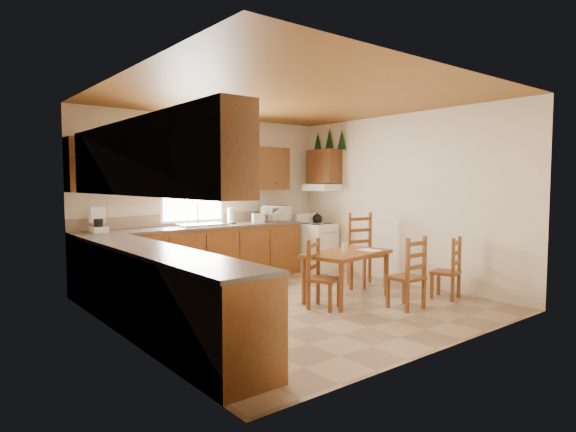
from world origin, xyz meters
TOP-DOWN VIEW (x-y plane):
  - floor at (0.00, 0.00)m, footprint 4.50×4.50m
  - ceiling at (0.00, 0.00)m, footprint 4.50×4.50m
  - wall_left at (-2.25, 0.00)m, footprint 4.50×4.50m
  - wall_right at (2.25, 0.00)m, footprint 4.50×4.50m
  - wall_back at (0.00, 2.25)m, footprint 4.50×4.50m
  - wall_front at (0.00, -2.25)m, footprint 4.50×4.50m
  - lower_cab_back at (-0.38, 1.95)m, footprint 3.75×0.60m
  - lower_cab_left at (-1.95, -0.15)m, footprint 0.60×3.60m
  - counter_back at (-0.38, 1.95)m, footprint 3.75×0.63m
  - counter_left at (-1.95, -0.15)m, footprint 0.63×3.60m
  - backsplash at (-0.38, 2.24)m, footprint 3.75×0.01m
  - upper_cab_back_left at (-1.55, 2.08)m, footprint 1.41×0.33m
  - upper_cab_back_right at (0.86, 2.08)m, footprint 1.25×0.33m
  - upper_cab_left at (-2.08, -0.15)m, footprint 0.33×3.60m
  - upper_cab_stove at (2.08, 1.65)m, footprint 0.33×0.62m
  - range_hood at (2.03, 1.65)m, footprint 0.44×0.62m
  - window_frame at (-0.30, 2.22)m, footprint 1.13×0.02m
  - window_pane at (-0.30, 2.21)m, footprint 1.05×0.01m
  - window_valance at (-0.30, 2.19)m, footprint 1.19×0.01m
  - sink_basin at (-0.30, 1.95)m, footprint 0.75×0.45m
  - pine_decal_a at (2.21, 1.33)m, footprint 0.22×0.22m
  - pine_decal_b at (2.21, 1.65)m, footprint 0.22×0.22m
  - pine_decal_c at (2.21, 1.97)m, footprint 0.22×0.22m
  - stove at (1.88, 1.62)m, footprint 0.62×0.64m
  - coffeemaker at (-1.88, 1.98)m, footprint 0.26×0.30m
  - paper_towel at (0.25, 1.95)m, footprint 0.15×0.15m
  - toaster at (0.78, 1.92)m, footprint 0.22×0.18m
  - microwave at (1.16, 1.92)m, footprint 0.56×0.49m
  - dining_table at (0.71, -0.29)m, footprint 1.36×0.93m
  - chair_near_left at (0.99, -1.06)m, footprint 0.40×0.38m
  - chair_near_right at (1.86, -1.08)m, footprint 0.44×0.43m
  - chair_far_left at (0.17, -0.41)m, footprint 0.48×0.47m
  - chair_far_right at (1.63, 0.17)m, footprint 0.54×0.52m
  - table_paper at (1.07, -0.38)m, footprint 0.23×0.30m
  - table_card at (0.68, -0.28)m, footprint 0.09×0.03m

SIDE VIEW (x-z plane):
  - floor at x=0.00m, z-range 0.00..0.00m
  - dining_table at x=0.71m, z-range 0.00..0.67m
  - stove at x=1.88m, z-range 0.00..0.85m
  - chair_near_right at x=1.86m, z-range 0.00..0.86m
  - chair_far_left at x=0.17m, z-range 0.00..0.88m
  - lower_cab_back at x=-0.38m, z-range 0.00..0.88m
  - lower_cab_left at x=-1.95m, z-range 0.00..0.88m
  - chair_near_left at x=0.99m, z-range 0.00..0.92m
  - chair_far_right at x=1.63m, z-range 0.00..1.12m
  - table_paper at x=1.07m, z-range 0.67..0.67m
  - table_card at x=0.68m, z-range 0.67..0.79m
  - counter_back at x=-0.38m, z-range 0.88..0.92m
  - counter_left at x=-1.95m, z-range 0.88..0.92m
  - sink_basin at x=-0.30m, z-range 0.92..0.96m
  - toaster at x=0.78m, z-range 0.92..1.08m
  - backsplash at x=-0.38m, z-range 0.92..1.10m
  - paper_towel at x=0.25m, z-range 0.92..1.19m
  - microwave at x=1.16m, z-range 0.92..1.20m
  - coffeemaker at x=-1.88m, z-range 0.92..1.30m
  - wall_left at x=-2.25m, z-range 1.35..1.35m
  - wall_right at x=2.25m, z-range 1.35..1.35m
  - wall_back at x=0.00m, z-range 1.35..1.35m
  - wall_front at x=0.00m, z-range 1.35..1.35m
  - range_hood at x=2.03m, z-range 1.46..1.58m
  - window_frame at x=-0.30m, z-range 0.96..2.14m
  - window_pane at x=-0.30m, z-range 1.00..2.10m
  - upper_cab_back_left at x=-1.55m, z-range 1.48..2.23m
  - upper_cab_back_right at x=0.86m, z-range 1.48..2.23m
  - upper_cab_left at x=-2.08m, z-range 1.48..2.23m
  - upper_cab_stove at x=2.08m, z-range 1.59..2.21m
  - window_valance at x=-0.30m, z-range 1.93..2.17m
  - pine_decal_a at x=2.21m, z-range 2.20..2.56m
  - pine_decal_c at x=2.21m, z-range 2.20..2.56m
  - pine_decal_b at x=2.21m, z-range 2.24..2.60m
  - ceiling at x=0.00m, z-range 2.70..2.70m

